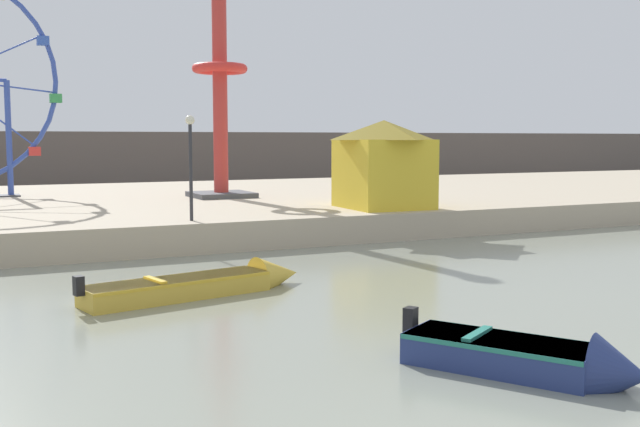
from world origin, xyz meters
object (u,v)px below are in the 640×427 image
at_px(promenade_lamp_near, 190,151).
at_px(motorboat_mustard_yellow, 212,283).
at_px(motorboat_navy_blue, 536,359).
at_px(drop_tower_red_tower, 220,83).
at_px(carnival_booth_yellow_awning, 384,163).

bearing_deg(promenade_lamp_near, motorboat_mustard_yellow, -102.45).
distance_m(motorboat_navy_blue, promenade_lamp_near, 16.29).
distance_m(motorboat_mustard_yellow, drop_tower_red_tower, 18.99).
height_order(motorboat_mustard_yellow, drop_tower_red_tower, drop_tower_red_tower).
distance_m(motorboat_navy_blue, carnival_booth_yellow_awning, 18.96).
xyz_separation_m(motorboat_mustard_yellow, carnival_booth_yellow_awning, (10.05, 8.58, 2.64)).
distance_m(motorboat_mustard_yellow, carnival_booth_yellow_awning, 13.48).
relative_size(motorboat_mustard_yellow, promenade_lamp_near, 1.70).
distance_m(drop_tower_red_tower, carnival_booth_yellow_awning, 10.00).
height_order(motorboat_mustard_yellow, promenade_lamp_near, promenade_lamp_near).
bearing_deg(motorboat_navy_blue, drop_tower_red_tower, 141.67).
bearing_deg(carnival_booth_yellow_awning, motorboat_navy_blue, -110.28).
bearing_deg(carnival_booth_yellow_awning, motorboat_mustard_yellow, -136.81).
distance_m(drop_tower_red_tower, promenade_lamp_near, 11.04).
relative_size(motorboat_mustard_yellow, carnival_booth_yellow_awning, 1.56).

